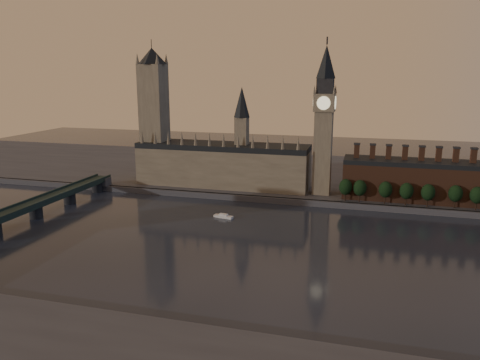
# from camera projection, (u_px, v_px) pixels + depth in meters

# --- Properties ---
(ground) EXTENTS (900.00, 900.00, 0.00)m
(ground) POSITION_uv_depth(u_px,v_px,m) (277.00, 253.00, 232.83)
(ground) COLOR black
(ground) RESTS_ON ground
(north_bank) EXTENTS (900.00, 182.00, 4.00)m
(north_bank) POSITION_uv_depth(u_px,v_px,m) (318.00, 176.00, 399.55)
(north_bank) COLOR #48484D
(north_bank) RESTS_ON ground
(palace_of_westminster) EXTENTS (130.00, 30.30, 74.00)m
(palace_of_westminster) POSITION_uv_depth(u_px,v_px,m) (223.00, 163.00, 352.76)
(palace_of_westminster) COLOR #7F735A
(palace_of_westminster) RESTS_ON north_bank
(victoria_tower) EXTENTS (24.00, 24.00, 108.00)m
(victoria_tower) POSITION_uv_depth(u_px,v_px,m) (154.00, 111.00, 359.03)
(victoria_tower) COLOR #7F735A
(victoria_tower) RESTS_ON north_bank
(big_ben) EXTENTS (15.00, 15.00, 107.00)m
(big_ben) POSITION_uv_depth(u_px,v_px,m) (324.00, 119.00, 320.80)
(big_ben) COLOR #7F735A
(big_ben) RESTS_ON north_bank
(chimney_block) EXTENTS (110.00, 25.00, 37.00)m
(chimney_block) POSITION_uv_depth(u_px,v_px,m) (428.00, 180.00, 311.19)
(chimney_block) COLOR #573221
(chimney_block) RESTS_ON north_bank
(embankment_tree_0) EXTENTS (8.60, 8.60, 14.88)m
(embankment_tree_0) POSITION_uv_depth(u_px,v_px,m) (346.00, 187.00, 311.33)
(embankment_tree_0) COLOR black
(embankment_tree_0) RESTS_ON north_bank
(embankment_tree_1) EXTENTS (8.60, 8.60, 14.88)m
(embankment_tree_1) POSITION_uv_depth(u_px,v_px,m) (360.00, 188.00, 308.79)
(embankment_tree_1) COLOR black
(embankment_tree_1) RESTS_ON north_bank
(embankment_tree_2) EXTENTS (8.60, 8.60, 14.88)m
(embankment_tree_2) POSITION_uv_depth(u_px,v_px,m) (385.00, 190.00, 304.50)
(embankment_tree_2) COLOR black
(embankment_tree_2) RESTS_ON north_bank
(embankment_tree_3) EXTENTS (8.60, 8.60, 14.88)m
(embankment_tree_3) POSITION_uv_depth(u_px,v_px,m) (406.00, 191.00, 300.83)
(embankment_tree_3) COLOR black
(embankment_tree_3) RESTS_ON north_bank
(embankment_tree_4) EXTENTS (8.60, 8.60, 14.88)m
(embankment_tree_4) POSITION_uv_depth(u_px,v_px,m) (428.00, 192.00, 297.34)
(embankment_tree_4) COLOR black
(embankment_tree_4) RESTS_ON north_bank
(embankment_tree_5) EXTENTS (8.60, 8.60, 14.88)m
(embankment_tree_5) POSITION_uv_depth(u_px,v_px,m) (456.00, 194.00, 294.38)
(embankment_tree_5) COLOR black
(embankment_tree_5) RESTS_ON north_bank
(embankment_tree_6) EXTENTS (8.60, 8.60, 14.88)m
(embankment_tree_6) POSITION_uv_depth(u_px,v_px,m) (477.00, 195.00, 290.37)
(embankment_tree_6) COLOR black
(embankment_tree_6) RESTS_ON north_bank
(westminster_bridge) EXTENTS (14.00, 200.00, 11.55)m
(westminster_bridge) POSITION_uv_depth(u_px,v_px,m) (12.00, 216.00, 269.22)
(westminster_bridge) COLOR #1E2F29
(westminster_bridge) RESTS_ON ground
(river_boat) EXTENTS (12.84, 5.72, 2.48)m
(river_boat) POSITION_uv_depth(u_px,v_px,m) (223.00, 216.00, 289.69)
(river_boat) COLOR silver
(river_boat) RESTS_ON ground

